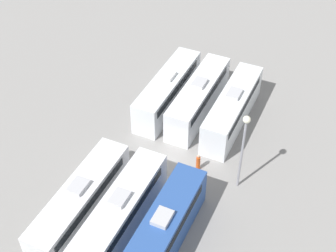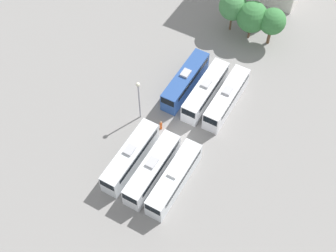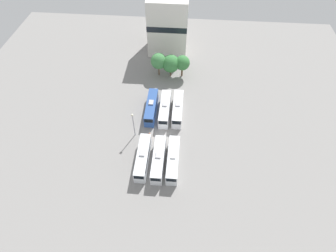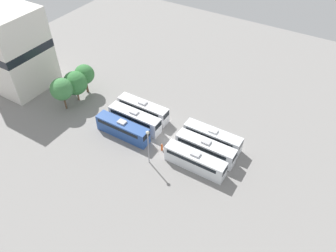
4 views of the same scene
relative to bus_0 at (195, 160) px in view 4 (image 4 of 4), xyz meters
The scene contains 13 objects.
ground_plane 8.62m from the bus_0, 65.75° to the left, with size 116.78×116.78×0.00m, color gray.
bus_0 is the anchor object (origin of this frame).
bus_1 3.58m from the bus_0, ahead, with size 2.51×11.19×3.68m.
bus_2 6.83m from the bus_0, ahead, with size 2.51×11.19×3.68m.
bus_3 15.74m from the bus_0, 90.04° to the left, with size 2.51×11.19×3.68m.
bus_4 15.87m from the bus_0, 76.92° to the left, with size 2.51×11.19×3.68m.
bus_5 17.21m from the bus_0, 66.23° to the left, with size 2.51×11.19×3.68m.
worker_person 7.29m from the bus_0, 85.33° to the left, with size 0.36×0.36×1.69m.
light_pole 8.84m from the bus_0, 112.73° to the left, with size 0.60×0.60×7.63m.
tree_0 31.45m from the bus_0, 89.35° to the left, with size 4.68×4.68×7.37m.
tree_1 31.41m from the bus_0, 82.78° to the left, with size 5.17×5.17×7.08m.
tree_2 32.40m from the bus_0, 76.93° to the left, with size 4.36×4.36×6.88m.
depot_building 46.15m from the bus_0, 87.57° to the left, with size 12.20×11.10×17.78m.
Camera 4 is at (-38.37, -23.51, 44.49)m, focal length 35.00 mm.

